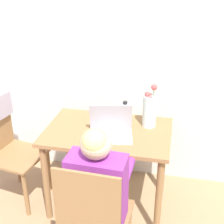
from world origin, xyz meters
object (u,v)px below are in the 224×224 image
at_px(chair_spare, 3,134).
at_px(water_bottle, 125,115).
at_px(chair_occupied, 94,221).
at_px(person_seated, 99,183).
at_px(flower_vase, 150,109).
at_px(laptop, 111,128).

bearing_deg(chair_spare, water_bottle, -71.08).
xyz_separation_m(chair_occupied, chair_spare, (-0.94, 0.63, 0.15)).
xyz_separation_m(chair_spare, person_seated, (0.94, -0.51, 0.05)).
bearing_deg(chair_occupied, flower_vase, -103.51).
relative_size(chair_spare, water_bottle, 4.36).
bearing_deg(flower_vase, chair_occupied, -105.79).
bearing_deg(chair_spare, laptop, -80.29).
distance_m(laptop, flower_vase, 0.34).
relative_size(person_seated, flower_vase, 3.06).
bearing_deg(water_bottle, flower_vase, 12.63).
height_order(chair_occupied, person_seated, person_seated).
relative_size(chair_occupied, water_bottle, 4.32).
xyz_separation_m(laptop, water_bottle, (0.08, 0.16, 0.04)).
height_order(chair_spare, person_seated, person_seated).
distance_m(chair_occupied, person_seated, 0.23).
bearing_deg(laptop, person_seated, -96.89).
distance_m(person_seated, water_bottle, 0.68).
bearing_deg(laptop, chair_occupied, -98.08).
distance_m(laptop, water_bottle, 0.18).
relative_size(chair_spare, laptop, 2.56).
height_order(chair_spare, laptop, laptop).
bearing_deg(person_seated, chair_occupied, 90.00).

